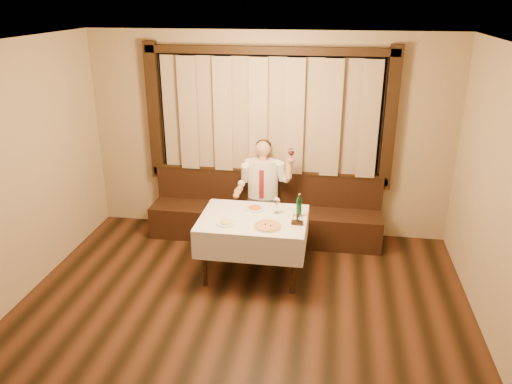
% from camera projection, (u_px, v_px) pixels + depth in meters
% --- Properties ---
extents(room, '(5.01, 6.01, 2.81)m').
position_uv_depth(room, '(241.00, 179.00, 4.98)').
color(room, black).
rests_on(room, ground).
extents(banquette, '(3.20, 0.61, 0.94)m').
position_uv_depth(banquette, '(265.00, 216.00, 7.02)').
color(banquette, black).
rests_on(banquette, ground).
extents(dining_table, '(1.27, 0.97, 0.76)m').
position_uv_depth(dining_table, '(253.00, 225.00, 5.96)').
color(dining_table, black).
rests_on(dining_table, ground).
extents(pizza, '(0.32, 0.32, 0.03)m').
position_uv_depth(pizza, '(268.00, 226.00, 5.66)').
color(pizza, white).
rests_on(pizza, dining_table).
extents(pasta_red, '(0.24, 0.24, 0.08)m').
position_uv_depth(pasta_red, '(255.00, 207.00, 6.13)').
color(pasta_red, white).
rests_on(pasta_red, dining_table).
extents(pasta_cream, '(0.23, 0.23, 0.08)m').
position_uv_depth(pasta_cream, '(226.00, 221.00, 5.74)').
color(pasta_cream, white).
rests_on(pasta_cream, dining_table).
extents(green_bottle, '(0.06, 0.06, 0.29)m').
position_uv_depth(green_bottle, '(299.00, 207.00, 5.90)').
color(green_bottle, '#0F4A27').
rests_on(green_bottle, dining_table).
extents(table_wine_glass, '(0.08, 0.08, 0.21)m').
position_uv_depth(table_wine_glass, '(277.00, 202.00, 5.97)').
color(table_wine_glass, white).
rests_on(table_wine_glass, dining_table).
extents(cruet_caddy, '(0.13, 0.07, 0.14)m').
position_uv_depth(cruet_caddy, '(297.00, 220.00, 5.72)').
color(cruet_caddy, black).
rests_on(cruet_caddy, dining_table).
extents(seated_man, '(0.78, 0.58, 1.42)m').
position_uv_depth(seated_man, '(263.00, 184.00, 6.75)').
color(seated_man, black).
rests_on(seated_man, ground).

